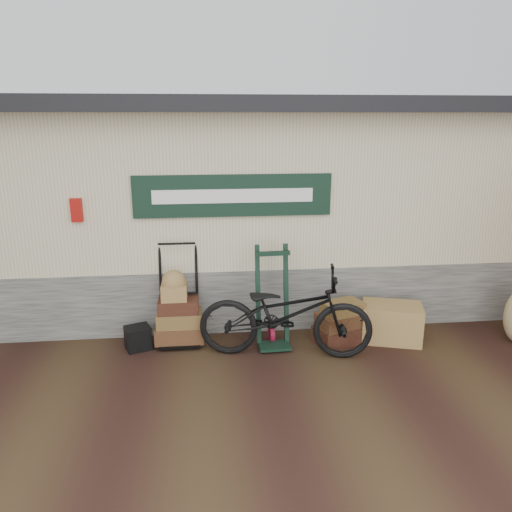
{
  "coord_description": "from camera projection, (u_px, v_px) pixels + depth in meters",
  "views": [
    {
      "loc": [
        -0.72,
        -5.52,
        2.95
      ],
      "look_at": [
        -0.01,
        0.9,
        1.14
      ],
      "focal_mm": 35.0,
      "sensor_mm": 36.0,
      "label": 1
    }
  ],
  "objects": [
    {
      "name": "ground",
      "position": [
        265.0,
        364.0,
        6.15
      ],
      "size": [
        80.0,
        80.0,
        0.0
      ],
      "primitive_type": "plane",
      "color": "black",
      "rests_on": "ground"
    },
    {
      "name": "station_building",
      "position": [
        244.0,
        199.0,
        8.34
      ],
      "size": [
        14.4,
        4.1,
        3.2
      ],
      "color": "#4C4C47",
      "rests_on": "ground"
    },
    {
      "name": "porter_trolley",
      "position": [
        179.0,
        286.0,
        6.65
      ],
      "size": [
        0.78,
        0.58,
        1.55
      ],
      "primitive_type": null,
      "rotation": [
        0.0,
        0.0,
        -0.01
      ],
      "color": "black",
      "rests_on": "ground"
    },
    {
      "name": "green_barrow",
      "position": [
        273.0,
        297.0,
        6.5
      ],
      "size": [
        0.51,
        0.44,
        1.35
      ],
      "primitive_type": null,
      "rotation": [
        0.0,
        0.0,
        0.05
      ],
      "color": "black",
      "rests_on": "ground"
    },
    {
      "name": "suitcase_stack",
      "position": [
        340.0,
        322.0,
        6.68
      ],
      "size": [
        0.76,
        0.61,
        0.58
      ],
      "primitive_type": null,
      "rotation": [
        0.0,
        0.0,
        0.34
      ],
      "color": "#371B11",
      "rests_on": "ground"
    },
    {
      "name": "wicker_hamper",
      "position": [
        392.0,
        322.0,
        6.77
      ],
      "size": [
        0.89,
        0.72,
        0.51
      ],
      "primitive_type": "cube",
      "rotation": [
        0.0,
        0.0,
        -0.3
      ],
      "color": "brown",
      "rests_on": "ground"
    },
    {
      "name": "black_trunk",
      "position": [
        138.0,
        338.0,
        6.52
      ],
      "size": [
        0.39,
        0.36,
        0.31
      ],
      "primitive_type": "cube",
      "rotation": [
        0.0,
        0.0,
        0.37
      ],
      "color": "black",
      "rests_on": "ground"
    },
    {
      "name": "bicycle",
      "position": [
        285.0,
        309.0,
        6.22
      ],
      "size": [
        1.15,
        2.28,
        1.27
      ],
      "primitive_type": "imported",
      "rotation": [
        0.0,
        0.0,
        1.39
      ],
      "color": "black",
      "rests_on": "ground"
    }
  ]
}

